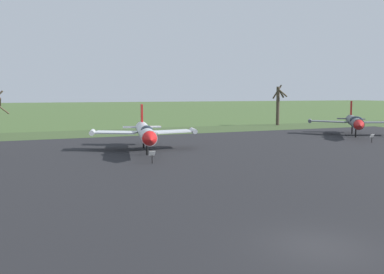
{
  "coord_description": "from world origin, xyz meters",
  "views": [
    {
      "loc": [
        -10.36,
        -12.13,
        5.81
      ],
      "look_at": [
        0.66,
        13.83,
        2.9
      ],
      "focal_mm": 38.7,
      "sensor_mm": 36.0,
      "label": 1
    }
  ],
  "objects_px": {
    "jet_fighter_front_left": "(145,132)",
    "info_placard_front_left": "(152,156)",
    "jet_fighter_front_right": "(355,122)",
    "info_placard_front_right": "(372,137)"
  },
  "relations": [
    {
      "from": "jet_fighter_front_right",
      "to": "info_placard_front_right",
      "type": "xyz_separation_m",
      "value": [
        -4.17,
        -7.1,
        -1.35
      ]
    },
    {
      "from": "jet_fighter_front_left",
      "to": "jet_fighter_front_right",
      "type": "relative_size",
      "value": 1.1
    },
    {
      "from": "info_placard_front_left",
      "to": "info_placard_front_right",
      "type": "bearing_deg",
      "value": 8.04
    },
    {
      "from": "jet_fighter_front_left",
      "to": "jet_fighter_front_right",
      "type": "xyz_separation_m",
      "value": [
        31.38,
        3.99,
        -0.01
      ]
    },
    {
      "from": "jet_fighter_front_right",
      "to": "info_placard_front_right",
      "type": "bearing_deg",
      "value": -120.43
    },
    {
      "from": "info_placard_front_left",
      "to": "info_placard_front_right",
      "type": "xyz_separation_m",
      "value": [
        28.75,
        4.06,
        0.01
      ]
    },
    {
      "from": "info_placard_front_left",
      "to": "info_placard_front_right",
      "type": "relative_size",
      "value": 1.03
    },
    {
      "from": "info_placard_front_left",
      "to": "jet_fighter_front_right",
      "type": "relative_size",
      "value": 0.09
    },
    {
      "from": "jet_fighter_front_left",
      "to": "info_placard_front_left",
      "type": "distance_m",
      "value": 7.47
    },
    {
      "from": "jet_fighter_front_right",
      "to": "info_placard_front_left",
      "type": "bearing_deg",
      "value": -161.27
    }
  ]
}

